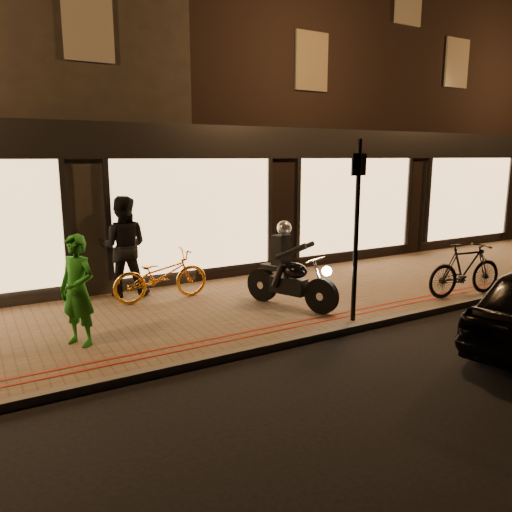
{
  "coord_description": "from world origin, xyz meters",
  "views": [
    {
      "loc": [
        -4.23,
        -5.91,
        2.85
      ],
      "look_at": [
        0.16,
        1.63,
        1.1
      ],
      "focal_mm": 35.0,
      "sensor_mm": 36.0,
      "label": 1
    }
  ],
  "objects_px": {
    "sign_post": "(357,222)",
    "bicycle_gold": "(161,275)",
    "motorcycle": "(289,274)",
    "person_green": "(78,290)"
  },
  "relations": [
    {
      "from": "sign_post",
      "to": "bicycle_gold",
      "type": "xyz_separation_m",
      "value": [
        -2.39,
        2.79,
        -1.19
      ]
    },
    {
      "from": "motorcycle",
      "to": "sign_post",
      "type": "xyz_separation_m",
      "value": [
        0.5,
        -1.2,
        1.06
      ]
    },
    {
      "from": "bicycle_gold",
      "to": "motorcycle",
      "type": "bearing_deg",
      "value": -129.07
    },
    {
      "from": "bicycle_gold",
      "to": "person_green",
      "type": "bearing_deg",
      "value": 132.69
    },
    {
      "from": "sign_post",
      "to": "person_green",
      "type": "bearing_deg",
      "value": 164.43
    },
    {
      "from": "sign_post",
      "to": "person_green",
      "type": "height_order",
      "value": "sign_post"
    },
    {
      "from": "motorcycle",
      "to": "sign_post",
      "type": "relative_size",
      "value": 0.61
    },
    {
      "from": "sign_post",
      "to": "person_green",
      "type": "xyz_separation_m",
      "value": [
        -4.21,
        1.17,
        -0.86
      ]
    },
    {
      "from": "motorcycle",
      "to": "sign_post",
      "type": "distance_m",
      "value": 1.68
    },
    {
      "from": "sign_post",
      "to": "bicycle_gold",
      "type": "height_order",
      "value": "sign_post"
    }
  ]
}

